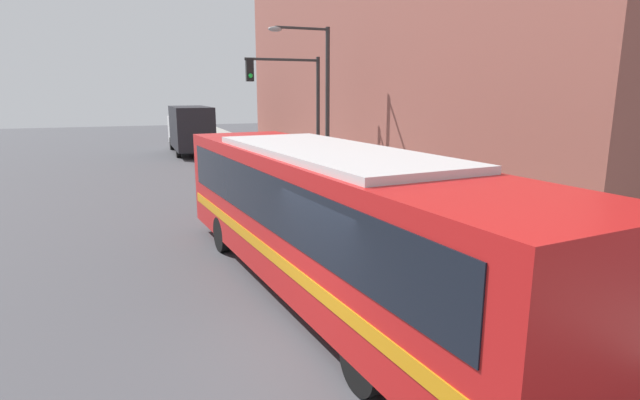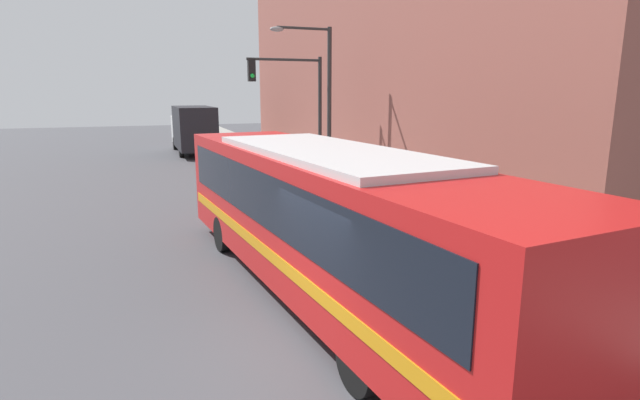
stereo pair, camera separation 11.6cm
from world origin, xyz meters
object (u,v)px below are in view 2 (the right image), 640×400
(pedestrian_near_corner, at_px, (410,186))
(parking_meter, at_px, (367,182))
(street_lamp, at_px, (321,92))
(city_bus, at_px, (326,212))
(traffic_light_pole, at_px, (296,98))
(fire_hydrant, at_px, (413,215))
(delivery_truck, at_px, (193,128))

(pedestrian_near_corner, bearing_deg, parking_meter, 124.09)
(parking_meter, distance_m, pedestrian_near_corner, 1.68)
(street_lamp, height_order, pedestrian_near_corner, street_lamp)
(city_bus, bearing_deg, traffic_light_pole, 69.52)
(city_bus, distance_m, street_lamp, 11.76)
(traffic_light_pole, bearing_deg, parking_meter, -79.43)
(city_bus, relative_size, fire_hydrant, 15.56)
(fire_hydrant, distance_m, pedestrian_near_corner, 2.06)
(fire_hydrant, bearing_deg, traffic_light_pole, 96.58)
(fire_hydrant, xyz_separation_m, parking_meter, (-0.00, 3.15, 0.48))
(street_lamp, bearing_deg, traffic_light_pole, 134.16)
(city_bus, bearing_deg, fire_hydrant, 34.37)
(traffic_light_pole, relative_size, street_lamp, 0.83)
(city_bus, height_order, pedestrian_near_corner, city_bus)
(city_bus, relative_size, delivery_truck, 1.49)
(delivery_truck, bearing_deg, pedestrian_near_corner, -77.20)
(delivery_truck, xyz_separation_m, fire_hydrant, (3.78, -22.53, -1.18))
(city_bus, height_order, parking_meter, city_bus)
(street_lamp, bearing_deg, parking_meter, -88.42)
(city_bus, xyz_separation_m, street_lamp, (3.97, 10.82, 2.35))
(street_lamp, xyz_separation_m, pedestrian_near_corner, (1.06, -5.65, -3.07))
(city_bus, bearing_deg, parking_meter, 52.62)
(traffic_light_pole, bearing_deg, street_lamp, -45.84)
(pedestrian_near_corner, bearing_deg, delivery_truck, 102.80)
(parking_meter, bearing_deg, fire_hydrant, -90.00)
(delivery_truck, bearing_deg, parking_meter, -78.96)
(pedestrian_near_corner, bearing_deg, traffic_light_pole, 106.24)
(traffic_light_pole, distance_m, pedestrian_near_corner, 7.35)
(city_bus, xyz_separation_m, fire_hydrant, (4.09, 3.41, -1.21))
(delivery_truck, height_order, fire_hydrant, delivery_truck)
(delivery_truck, xyz_separation_m, traffic_light_pole, (2.83, -14.26, 2.15))
(city_bus, bearing_deg, delivery_truck, 83.86)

